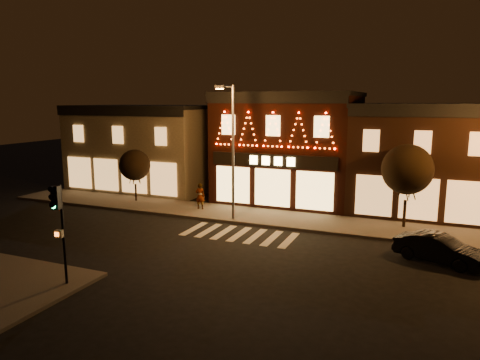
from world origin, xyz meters
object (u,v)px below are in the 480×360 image
Objects in this scene: traffic_signal_near at (59,215)px; dark_sedan at (440,249)px; streetlamp_mid at (231,142)px; pedestrian at (200,196)px.

traffic_signal_near reaches higher than dark_sedan.
pedestrian is (-3.19, 1.77, -4.06)m from streetlamp_mid.
pedestrian reaches higher than dark_sedan.
streetlamp_mid is at bearing 144.63° from pedestrian.
traffic_signal_near reaches higher than pedestrian.
dark_sedan is 2.25× the size of pedestrian.
traffic_signal_near is 0.49× the size of streetlamp_mid.
pedestrian is at bearing 147.80° from streetlamp_mid.
streetlamp_mid is at bearing 66.30° from traffic_signal_near.
streetlamp_mid is 5.46m from pedestrian.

